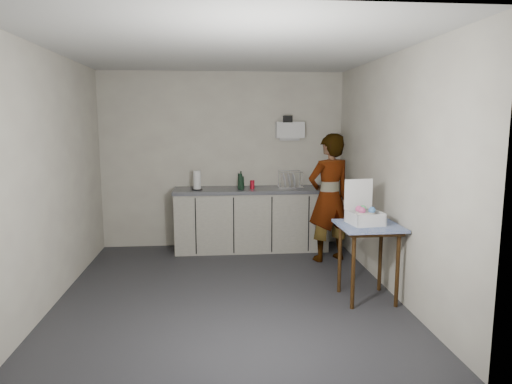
{
  "coord_description": "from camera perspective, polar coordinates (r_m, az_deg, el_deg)",
  "views": [
    {
      "loc": [
        -0.13,
        -4.85,
        1.88
      ],
      "look_at": [
        0.36,
        0.45,
        1.05
      ],
      "focal_mm": 32.0,
      "sensor_mm": 36.0,
      "label": 1
    }
  ],
  "objects": [
    {
      "name": "ground",
      "position": [
        5.2,
        -3.55,
        -12.35
      ],
      "size": [
        4.0,
        4.0,
        0.0
      ],
      "primitive_type": "plane",
      "color": "#2B2B30",
      "rests_on": "ground"
    },
    {
      "name": "wall_back",
      "position": [
        6.86,
        -4.16,
        3.99
      ],
      "size": [
        3.6,
        0.02,
        2.6
      ],
      "primitive_type": "cube",
      "color": "beige",
      "rests_on": "ground"
    },
    {
      "name": "wall_right",
      "position": [
        5.24,
        16.27,
        2.16
      ],
      "size": [
        0.02,
        4.0,
        2.6
      ],
      "primitive_type": "cube",
      "color": "beige",
      "rests_on": "ground"
    },
    {
      "name": "wall_left",
      "position": [
        5.15,
        -24.01,
        1.64
      ],
      "size": [
        0.02,
        4.0,
        2.6
      ],
      "primitive_type": "cube",
      "color": "beige",
      "rests_on": "ground"
    },
    {
      "name": "ceiling",
      "position": [
        4.9,
        -3.85,
        17.24
      ],
      "size": [
        3.6,
        4.0,
        0.01
      ],
      "primitive_type": "cube",
      "color": "white",
      "rests_on": "wall_back"
    },
    {
      "name": "kitchen_counter",
      "position": [
        6.72,
        -0.61,
        -3.62
      ],
      "size": [
        2.24,
        0.62,
        0.91
      ],
      "color": "black",
      "rests_on": "ground"
    },
    {
      "name": "wall_shelf",
      "position": [
        6.86,
        4.26,
        7.72
      ],
      "size": [
        0.42,
        0.18,
        0.37
      ],
      "color": "white",
      "rests_on": "ground"
    },
    {
      "name": "side_table",
      "position": [
        4.92,
        13.89,
        -5.15
      ],
      "size": [
        0.64,
        0.64,
        0.81
      ],
      "rotation": [
        0.0,
        0.0,
        0.02
      ],
      "color": "#3A260D",
      "rests_on": "ground"
    },
    {
      "name": "standing_man",
      "position": [
        6.19,
        9.13,
        -0.73
      ],
      "size": [
        0.73,
        0.59,
        1.72
      ],
      "primitive_type": "imported",
      "rotation": [
        0.0,
        0.0,
        3.46
      ],
      "color": "#B2A593",
      "rests_on": "ground"
    },
    {
      "name": "soap_bottle",
      "position": [
        6.5,
        -1.9,
        1.46
      ],
      "size": [
        0.12,
        0.12,
        0.27
      ],
      "primitive_type": "imported",
      "rotation": [
        0.0,
        0.0,
        0.14
      ],
      "color": "black",
      "rests_on": "kitchen_counter"
    },
    {
      "name": "soda_can",
      "position": [
        6.59,
        -0.47,
        0.94
      ],
      "size": [
        0.07,
        0.07,
        0.12
      ],
      "primitive_type": "cylinder",
      "color": "red",
      "rests_on": "kitchen_counter"
    },
    {
      "name": "dark_bottle",
      "position": [
        6.66,
        -2.0,
        1.41
      ],
      "size": [
        0.06,
        0.06,
        0.22
      ],
      "primitive_type": "cylinder",
      "color": "black",
      "rests_on": "kitchen_counter"
    },
    {
      "name": "paper_towel",
      "position": [
        6.53,
        -7.38,
        1.4
      ],
      "size": [
        0.15,
        0.15,
        0.28
      ],
      "color": "black",
      "rests_on": "kitchen_counter"
    },
    {
      "name": "dish_rack",
      "position": [
        6.74,
        4.24,
        1.04
      ],
      "size": [
        0.35,
        0.27,
        0.25
      ],
      "color": "white",
      "rests_on": "kitchen_counter"
    },
    {
      "name": "bakery_box",
      "position": [
        4.91,
        13.35,
        -2.7
      ],
      "size": [
        0.37,
        0.38,
        0.45
      ],
      "rotation": [
        0.0,
        0.0,
        0.15
      ],
      "color": "white",
      "rests_on": "side_table"
    }
  ]
}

